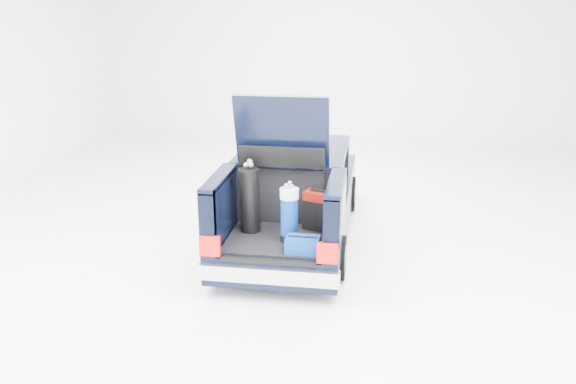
% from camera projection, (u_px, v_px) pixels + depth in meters
% --- Properties ---
extents(ground, '(14.00, 14.00, 0.00)m').
position_uv_depth(ground, '(293.00, 238.00, 9.76)').
color(ground, white).
rests_on(ground, ground).
extents(car, '(1.87, 4.65, 2.47)m').
position_uv_depth(car, '(294.00, 196.00, 9.65)').
color(car, black).
rests_on(car, ground).
extents(red_suitcase, '(0.40, 0.33, 0.58)m').
position_uv_depth(red_suitcase, '(317.00, 211.00, 8.40)').
color(red_suitcase, '#680903').
rests_on(red_suitcase, car).
extents(black_golf_bag, '(0.34, 0.37, 1.01)m').
position_uv_depth(black_golf_bag, '(250.00, 200.00, 8.28)').
color(black_golf_bag, black).
rests_on(black_golf_bag, car).
extents(blue_golf_bag, '(0.27, 0.27, 0.83)m').
position_uv_depth(blue_golf_bag, '(289.00, 214.00, 7.97)').
color(blue_golf_bag, black).
rests_on(blue_golf_bag, car).
extents(blue_duffel, '(0.43, 0.28, 0.22)m').
position_uv_depth(blue_duffel, '(303.00, 245.00, 7.70)').
color(blue_duffel, navy).
rests_on(blue_duffel, car).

